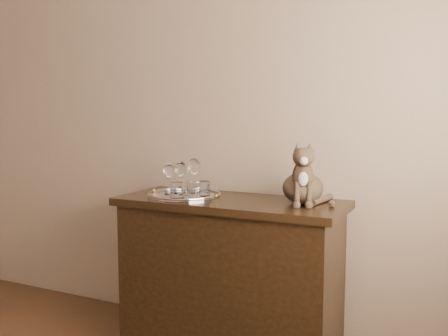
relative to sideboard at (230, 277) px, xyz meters
The scene contains 10 objects.
wall_back 1.15m from the sideboard, 152.68° to the left, with size 4.00×0.10×2.70m, color tan.
sideboard is the anchor object (origin of this frame).
tray 0.51m from the sideboard, behind, with size 0.40×0.40×0.01m, color silver.
wine_glass_a 0.62m from the sideboard, behind, with size 0.07×0.07×0.17m, color white, non-canonical shape.
wine_glass_b 0.60m from the sideboard, 162.67° to the left, with size 0.07×0.07×0.19m, color white, non-canonical shape.
wine_glass_c 0.63m from the sideboard, behind, with size 0.07×0.07×0.17m, color white, non-canonical shape.
tumbler_a 0.52m from the sideboard, 147.69° to the right, with size 0.08×0.08×0.09m, color silver.
tumbler_b 0.55m from the sideboard, 151.31° to the right, with size 0.07×0.07×0.08m, color white.
tumbler_c 0.50m from the sideboard, behind, with size 0.07×0.07×0.08m, color white.
cat 0.69m from the sideboard, ahead, with size 0.31×0.29×0.31m, color #4A3D2C, non-canonical shape.
Camera 1 is at (1.69, -0.41, 1.30)m, focal length 40.00 mm.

